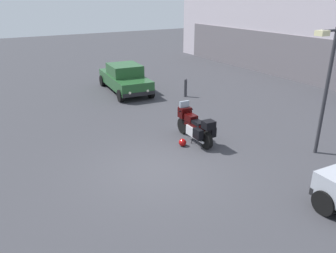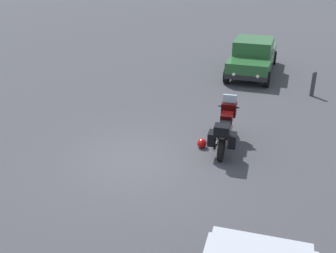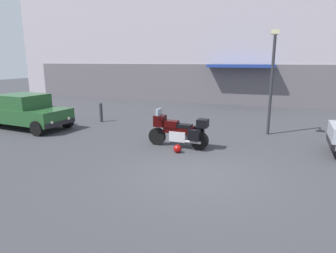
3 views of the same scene
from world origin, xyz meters
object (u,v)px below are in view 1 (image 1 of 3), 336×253
at_px(helmet, 183,142).
at_px(bollard_curbside, 186,87).
at_px(streetlamp_curbside, 325,80).
at_px(motorcycle, 195,126).
at_px(car_sedan_far, 125,78).

bearing_deg(helmet, bollard_curbside, 145.62).
height_order(helmet, streetlamp_curbside, streetlamp_curbside).
bearing_deg(bollard_curbside, motorcycle, -30.13).
relative_size(streetlamp_curbside, bollard_curbside, 4.26).
bearing_deg(streetlamp_curbside, helmet, -128.52).
height_order(helmet, bollard_curbside, bollard_curbside).
height_order(helmet, car_sedan_far, car_sedan_far).
bearing_deg(streetlamp_curbside, bollard_curbside, 179.73).
height_order(motorcycle, car_sedan_far, car_sedan_far).
distance_m(motorcycle, car_sedan_far, 7.72).
distance_m(motorcycle, helmet, 0.81).
xyz_separation_m(helmet, bollard_curbside, (-5.24, 3.58, 0.39)).
relative_size(motorcycle, streetlamp_curbside, 0.53).
bearing_deg(bollard_curbside, car_sedan_far, -137.60).
xyz_separation_m(car_sedan_far, streetlamp_curbside, (10.67, 2.34, 1.84)).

